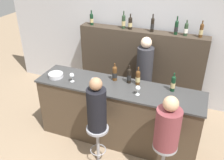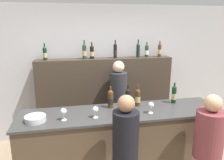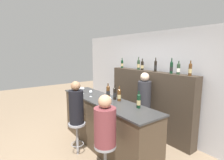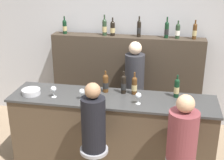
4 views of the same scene
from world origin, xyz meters
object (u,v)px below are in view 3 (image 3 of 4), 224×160
object	(u,v)px
wine_bottle_counter_2	(119,95)
bar_stool_left	(77,130)
wine_bottle_backbar_2	(142,65)
bartender	(144,108)
bar_stool_right	(105,154)
wine_bottle_backbar_1	(139,65)
guest_seated_right	(105,124)
wine_bottle_counter_3	(139,101)
wine_bottle_backbar_5	(178,69)
wine_bottle_counter_0	(108,91)
wine_glass_2	(110,99)
wine_bottle_counter_1	(115,93)
wine_glass_0	(83,89)
wine_bottle_backbar_3	(155,66)
guest_seated_left	(76,105)
wine_bottle_backbar_0	(122,64)
wine_bottle_backbar_4	(171,67)
wine_glass_1	(91,92)
wine_bottle_backbar_6	(190,69)
metal_bowl	(78,89)

from	to	relation	value
wine_bottle_counter_2	bar_stool_left	xyz separation A→B (m)	(-0.38, -0.78, -0.70)
wine_bottle_backbar_2	bartender	bearing A→B (deg)	-39.01
wine_bottle_counter_2	bar_stool_right	size ratio (longest dim) A/B	0.46
wine_bottle_backbar_1	wine_bottle_backbar_2	bearing A→B (deg)	0.00
bartender	guest_seated_right	bearing A→B (deg)	-65.57
wine_bottle_counter_3	wine_bottle_backbar_5	world-z (taller)	wine_bottle_backbar_5
wine_bottle_counter_0	wine_glass_2	world-z (taller)	wine_bottle_counter_0
wine_bottle_counter_1	wine_glass_0	xyz separation A→B (m)	(-0.89, -0.30, -0.02)
wine_bottle_counter_2	wine_bottle_backbar_3	xyz separation A→B (m)	(-0.08, 1.18, 0.53)
guest_seated_left	wine_glass_0	bearing A→B (deg)	143.97
wine_bottle_counter_0	guest_seated_left	bearing A→B (deg)	-88.84
wine_bottle_backbar_0	wine_bottle_backbar_1	bearing A→B (deg)	-0.00
bartender	bar_stool_right	bearing A→B (deg)	-65.57
wine_bottle_counter_1	wine_bottle_backbar_0	distance (m)	1.76
wine_bottle_counter_0	wine_bottle_backbar_1	distance (m)	1.32
wine_bottle_counter_1	wine_bottle_backbar_0	size ratio (longest dim) A/B	1.06
wine_bottle_backbar_0	guest_seated_left	xyz separation A→B (m)	(0.97, -1.96, -0.68)
wine_glass_0	bar_stool_left	size ratio (longest dim) A/B	0.23
wine_bottle_backbar_4	wine_bottle_counter_2	bearing A→B (deg)	-107.43
wine_bottle_counter_2	wine_bottle_backbar_2	size ratio (longest dim) A/B	1.03
wine_bottle_backbar_1	wine_bottle_backbar_2	distance (m)	0.14
wine_bottle_backbar_2	wine_bottle_backbar_4	size ratio (longest dim) A/B	0.89
wine_bottle_backbar_4	wine_bottle_counter_0	bearing A→B (deg)	-123.06
bar_stool_right	wine_bottle_backbar_3	bearing A→B (deg)	110.16
wine_bottle_backbar_3	wine_glass_2	size ratio (longest dim) A/B	2.22
wine_bottle_backbar_0	bartender	world-z (taller)	wine_bottle_backbar_0
wine_bottle_counter_1	wine_bottle_backbar_1	distance (m)	1.39
wine_bottle_counter_1	wine_bottle_backbar_2	xyz separation A→B (m)	(-0.37, 1.18, 0.51)
wine_bottle_counter_2	bar_stool_left	bearing A→B (deg)	-116.19
wine_bottle_counter_0	wine_bottle_backbar_5	bearing A→B (deg)	51.33
wine_bottle_backbar_0	wine_bottle_backbar_4	bearing A→B (deg)	0.00
wine_bottle_backbar_5	wine_glass_1	world-z (taller)	wine_bottle_backbar_5
wine_bottle_backbar_6	wine_glass_0	xyz separation A→B (m)	(-1.85, -1.48, -0.54)
bartender	wine_bottle_backbar_3	bearing A→B (deg)	87.69
wine_bottle_backbar_1	guest_seated_right	xyz separation A→B (m)	(1.30, -1.96, -0.74)
wine_bottle_backbar_4	wine_bottle_backbar_6	xyz separation A→B (m)	(0.44, 0.00, -0.01)
wine_bottle_counter_3	bar_stool_right	size ratio (longest dim) A/B	0.46
wine_bottle_backbar_3	wine_bottle_backbar_5	xyz separation A→B (m)	(0.62, 0.00, -0.02)
wine_bottle_backbar_1	wine_bottle_backbar_5	bearing A→B (deg)	0.00
wine_bottle_backbar_5	guest_seated_right	distance (m)	2.09
wine_bottle_backbar_5	guest_seated_right	size ratio (longest dim) A/B	0.37
wine_bottle_backbar_0	wine_bottle_backbar_4	xyz separation A→B (m)	(1.72, 0.00, 0.02)
wine_bottle_counter_3	metal_bowl	world-z (taller)	wine_bottle_counter_3
guest_seated_left	guest_seated_right	bearing A→B (deg)	0.00
wine_bottle_backbar_2	wine_bottle_backbar_3	distance (m)	0.44
wine_glass_2	wine_bottle_backbar_1	bearing A→B (deg)	116.66
wine_glass_2	wine_bottle_backbar_4	bearing A→B (deg)	79.14
wine_bottle_backbar_2	guest_seated_right	bearing A→B (deg)	-59.37
wine_bottle_backbar_0	guest_seated_left	distance (m)	2.29
wine_bottle_counter_1	wine_bottle_backbar_2	bearing A→B (deg)	107.46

